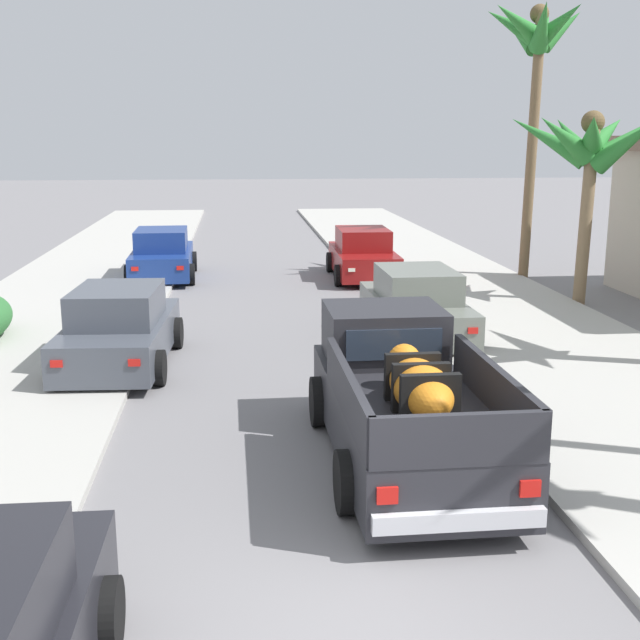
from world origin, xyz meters
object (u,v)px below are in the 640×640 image
object	(u,v)px
car_left_far	(416,306)
pickup_truck	(403,400)
car_left_near	(119,330)
palm_tree_right_back	(535,46)
palm_tree_right_mid	(590,145)
car_left_mid	(363,255)
car_right_near	(162,256)

from	to	relation	value
car_left_far	pickup_truck	bearing A→B (deg)	-104.03
car_left_near	palm_tree_right_back	world-z (taller)	palm_tree_right_back
pickup_truck	palm_tree_right_mid	distance (m)	12.24
car_left_far	palm_tree_right_mid	distance (m)	6.85
car_left_mid	pickup_truck	bearing A→B (deg)	-96.78
car_left_far	palm_tree_right_mid	xyz separation A→B (m)	(5.07, 3.12, 3.38)
car_left_mid	car_left_far	xyz separation A→B (m)	(-0.06, -7.72, 0.00)
pickup_truck	car_left_mid	xyz separation A→B (m)	(1.70, 14.29, -0.10)
car_left_near	car_left_mid	bearing A→B (deg)	56.60
car_left_near	car_left_mid	distance (m)	11.15
car_right_near	car_left_mid	xyz separation A→B (m)	(6.19, -0.58, 0.00)
palm_tree_right_back	car_left_mid	bearing A→B (deg)	171.32
car_left_near	palm_tree_right_mid	size ratio (longest dim) A/B	0.86
car_left_far	palm_tree_right_mid	size ratio (longest dim) A/B	0.85
car_right_near	palm_tree_right_mid	size ratio (longest dim) A/B	0.86
car_right_near	palm_tree_right_back	xyz separation A→B (m)	(11.04, -1.32, 6.15)
car_left_mid	car_left_far	size ratio (longest dim) A/B	1.00
car_left_near	palm_tree_right_mid	bearing A→B (deg)	22.91
car_right_near	palm_tree_right_mid	world-z (taller)	palm_tree_right_mid
car_right_near	car_left_mid	size ratio (longest dim) A/B	1.00
pickup_truck	palm_tree_right_back	distance (m)	16.22
car_left_mid	palm_tree_right_mid	xyz separation A→B (m)	(5.01, -4.60, 3.38)
car_right_near	car_left_mid	bearing A→B (deg)	-5.35
car_left_near	palm_tree_right_back	bearing A→B (deg)	37.95
car_left_mid	car_right_near	bearing A→B (deg)	174.65
pickup_truck	car_left_far	xyz separation A→B (m)	(1.64, 6.58, -0.10)
palm_tree_right_mid	palm_tree_right_back	size ratio (longest dim) A/B	0.62
car_left_far	palm_tree_right_mid	world-z (taller)	palm_tree_right_mid
pickup_truck	car_right_near	xyz separation A→B (m)	(-4.49, 14.87, -0.10)
car_left_mid	car_left_far	bearing A→B (deg)	-90.42
pickup_truck	car_left_near	world-z (taller)	pickup_truck
pickup_truck	car_right_near	bearing A→B (deg)	106.79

